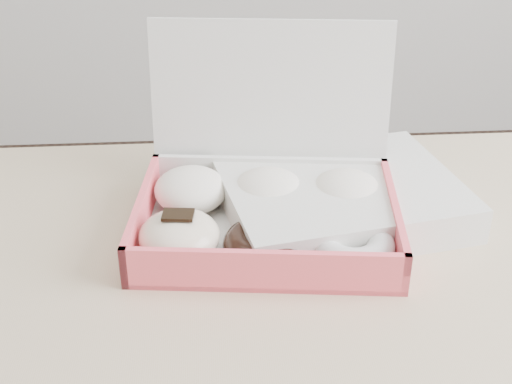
{
  "coord_description": "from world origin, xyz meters",
  "views": [
    {
      "loc": [
        -0.22,
        -0.54,
        1.2
      ],
      "look_at": [
        -0.17,
        0.17,
        0.79
      ],
      "focal_mm": 50.0,
      "sensor_mm": 36.0,
      "label": 1
    }
  ],
  "objects": [
    {
      "name": "newspapers",
      "position": [
        -0.07,
        0.19,
        0.77
      ],
      "size": [
        0.31,
        0.27,
        0.04
      ],
      "primitive_type": "cube",
      "rotation": [
        0.0,
        0.0,
        0.2
      ],
      "color": "silver",
      "rests_on": "table"
    },
    {
      "name": "table",
      "position": [
        0.0,
        0.0,
        0.67
      ],
      "size": [
        1.2,
        0.8,
        0.75
      ],
      "color": "tan",
      "rests_on": "ground"
    },
    {
      "name": "donut_box",
      "position": [
        -0.16,
        0.16,
        0.78
      ],
      "size": [
        0.32,
        0.28,
        0.21
      ],
      "rotation": [
        0.0,
        0.0,
        -0.11
      ],
      "color": "silver",
      "rests_on": "table"
    }
  ]
}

